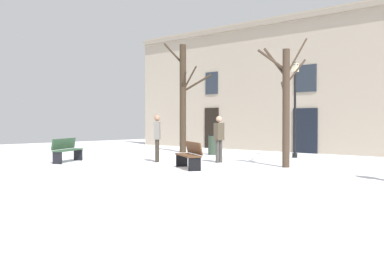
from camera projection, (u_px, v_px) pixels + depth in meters
The scene contains 10 objects.
ground_plane at pixel (147, 171), 14.26m from camera, with size 38.23×38.23×0.00m, color white.
building_facade at pixel (310, 81), 22.17m from camera, with size 23.89×0.60×6.99m.
tree_foreground at pixel (285, 102), 15.37m from camera, with size 1.39×1.54×4.52m.
tree_right_of_center at pixel (183, 96), 22.70m from camera, with size 2.38×1.35×5.63m.
streetlamp at pixel (295, 99), 19.36m from camera, with size 0.30×0.30×4.13m.
litter_bin at pixel (213, 145), 21.09m from camera, with size 0.47×0.47×0.93m.
bench_near_lamp at pixel (190, 155), 14.91m from camera, with size 1.64×1.24×0.90m.
bench_far_corner at pixel (67, 150), 17.29m from camera, with size 1.22×1.72×0.92m.
person_crossing_plaza at pixel (157, 136), 17.33m from camera, with size 0.42×0.43×1.82m.
person_strolling at pixel (219, 136), 17.09m from camera, with size 0.23×0.39×1.78m.
Camera 1 is at (10.63, -9.57, 1.58)m, focal length 42.12 mm.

